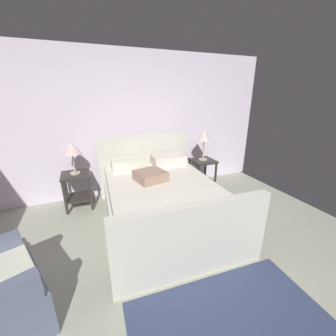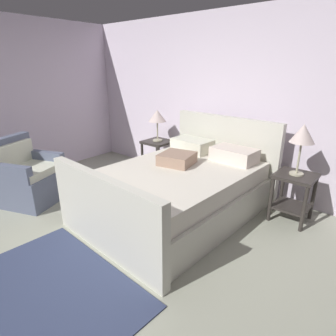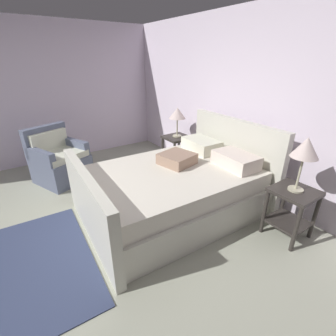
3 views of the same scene
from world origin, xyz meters
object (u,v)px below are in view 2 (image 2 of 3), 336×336
Objects in this scene: nightstand_left at (158,152)px; armchair at (27,177)px; table_lamp_left at (157,117)px; bed at (179,188)px; table_lamp_right at (303,135)px; nightstand_right at (294,190)px.

nightstand_left is 2.06m from armchair.
armchair is at bearing -109.48° from nightstand_left.
table_lamp_left reaches higher than armchair.
bed is 3.88× the size of table_lamp_right.
nightstand_right is 1.00× the size of nightstand_left.
table_lamp_right is at bearing 90.00° from nightstand_right.
nightstand_left is at bearing -53.13° from table_lamp_left.
bed is 1.45m from nightstand_left.
table_lamp_right is 0.63× the size of armchair.
nightstand_left is 1.15× the size of table_lamp_left.
table_lamp_left is at bearing 70.52° from armchair.
nightstand_right is 3.51m from armchair.
nightstand_left is at bearing 142.66° from bed.
nightstand_left is 0.61m from table_lamp_left.
armchair reaches higher than nightstand_left.
table_lamp_left is at bearing 177.22° from table_lamp_right.
table_lamp_right is at bearing 33.70° from bed.
armchair is at bearing -109.48° from table_lamp_left.
armchair is at bearing -148.59° from table_lamp_right.
table_lamp_right is 1.00× the size of nightstand_left.
table_lamp_left is (-1.15, 0.88, 0.66)m from bed.
armchair is (-0.69, -1.94, -0.06)m from nightstand_left.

